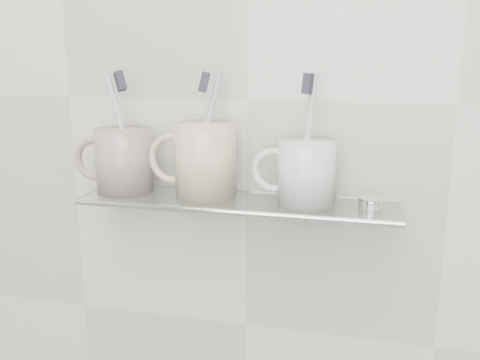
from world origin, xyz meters
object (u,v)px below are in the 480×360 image
(shelf_glass, at_px, (238,202))
(mug_left, at_px, (124,161))
(mug_right, at_px, (306,172))
(mug_center, at_px, (205,160))

(shelf_glass, distance_m, mug_left, 0.20)
(mug_left, height_order, mug_right, mug_left)
(mug_right, bearing_deg, mug_center, -167.01)
(mug_left, height_order, mug_center, mug_center)
(mug_left, bearing_deg, shelf_glass, 6.98)
(shelf_glass, xyz_separation_m, mug_right, (0.11, 0.00, 0.05))
(mug_center, relative_size, mug_right, 1.21)
(mug_left, xyz_separation_m, mug_right, (0.30, 0.00, -0.00))
(shelf_glass, bearing_deg, mug_center, 174.70)
(shelf_glass, height_order, mug_left, mug_left)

